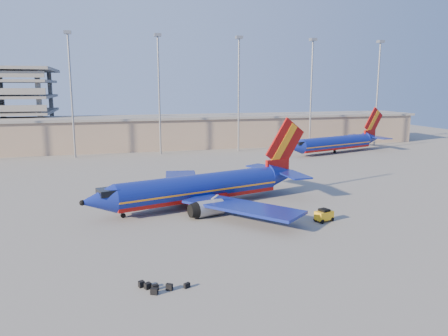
{
  "coord_description": "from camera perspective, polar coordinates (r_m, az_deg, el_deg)",
  "views": [
    {
      "loc": [
        -17.76,
        -60.63,
        16.56
      ],
      "look_at": [
        -0.34,
        3.6,
        4.0
      ],
      "focal_mm": 35.0,
      "sensor_mm": 36.0,
      "label": 1
    }
  ],
  "objects": [
    {
      "name": "baggage_tug",
      "position": [
        55.69,
        12.93,
        -6.0
      ],
      "size": [
        2.51,
        1.93,
        1.6
      ],
      "rotation": [
        0.0,
        0.0,
        0.3
      ],
      "color": "yellow",
      "rests_on": "ground"
    },
    {
      "name": "aircraft_main",
      "position": [
        61.18,
        -2.62,
        -2.59
      ],
      "size": [
        34.03,
        32.27,
        11.8
      ],
      "rotation": [
        0.0,
        0.0,
        0.28
      ],
      "color": "navy",
      "rests_on": "ground"
    },
    {
      "name": "ground",
      "position": [
        65.31,
        1.12,
        -4.0
      ],
      "size": [
        220.0,
        220.0,
        0.0
      ],
      "primitive_type": "plane",
      "color": "slate",
      "rests_on": "ground"
    },
    {
      "name": "aircraft_second",
      "position": [
        112.85,
        14.59,
        3.21
      ],
      "size": [
        31.71,
        16.56,
        11.08
      ],
      "rotation": [
        0.0,
        0.0,
        0.31
      ],
      "color": "navy",
      "rests_on": "ground"
    },
    {
      "name": "terminal_building",
      "position": [
        122.44,
        -2.0,
        4.94
      ],
      "size": [
        122.0,
        16.0,
        8.5
      ],
      "color": "#88705E",
      "rests_on": "ground"
    },
    {
      "name": "luggage_pile",
      "position": [
        37.66,
        -8.75,
        -15.1
      ],
      "size": [
        4.23,
        2.16,
        0.54
      ],
      "color": "black",
      "rests_on": "ground"
    },
    {
      "name": "light_mast_row",
      "position": [
        109.03,
        -3.18,
        11.19
      ],
      "size": [
        101.6,
        1.6,
        28.65
      ],
      "color": "gray",
      "rests_on": "ground"
    }
  ]
}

